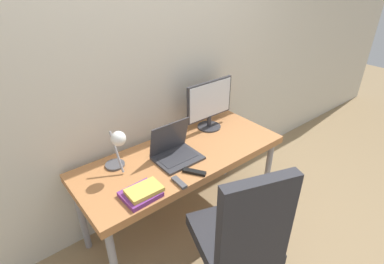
{
  "coord_description": "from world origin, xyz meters",
  "views": [
    {
      "loc": [
        -1.14,
        -1.19,
        1.98
      ],
      "look_at": [
        0.07,
        0.29,
        0.89
      ],
      "focal_mm": 28.0,
      "sensor_mm": 36.0,
      "label": 1
    }
  ],
  "objects_px": {
    "laptop": "(175,151)",
    "book_stack": "(142,193)",
    "desk_lamp": "(117,146)",
    "game_controller": "(138,197)",
    "office_chair": "(241,236)",
    "monitor": "(210,103)"
  },
  "relations": [
    {
      "from": "office_chair",
      "to": "book_stack",
      "type": "height_order",
      "value": "office_chair"
    },
    {
      "from": "laptop",
      "to": "office_chair",
      "type": "height_order",
      "value": "office_chair"
    },
    {
      "from": "game_controller",
      "to": "office_chair",
      "type": "bearing_deg",
      "value": -55.12
    },
    {
      "from": "monitor",
      "to": "book_stack",
      "type": "distance_m",
      "value": 1.03
    },
    {
      "from": "monitor",
      "to": "office_chair",
      "type": "distance_m",
      "value": 1.17
    },
    {
      "from": "laptop",
      "to": "desk_lamp",
      "type": "relative_size",
      "value": 0.98
    },
    {
      "from": "laptop",
      "to": "office_chair",
      "type": "distance_m",
      "value": 0.77
    },
    {
      "from": "office_chair",
      "to": "game_controller",
      "type": "bearing_deg",
      "value": 124.88
    },
    {
      "from": "desk_lamp",
      "to": "book_stack",
      "type": "relative_size",
      "value": 1.37
    },
    {
      "from": "laptop",
      "to": "book_stack",
      "type": "bearing_deg",
      "value": -152.6
    },
    {
      "from": "game_controller",
      "to": "laptop",
      "type": "bearing_deg",
      "value": 26.52
    },
    {
      "from": "desk_lamp",
      "to": "game_controller",
      "type": "height_order",
      "value": "desk_lamp"
    },
    {
      "from": "book_stack",
      "to": "laptop",
      "type": "bearing_deg",
      "value": 27.4
    },
    {
      "from": "monitor",
      "to": "desk_lamp",
      "type": "relative_size",
      "value": 1.41
    },
    {
      "from": "office_chair",
      "to": "game_controller",
      "type": "distance_m",
      "value": 0.66
    },
    {
      "from": "game_controller",
      "to": "desk_lamp",
      "type": "bearing_deg",
      "value": 80.74
    },
    {
      "from": "game_controller",
      "to": "monitor",
      "type": "bearing_deg",
      "value": 23.5
    },
    {
      "from": "office_chair",
      "to": "desk_lamp",
      "type": "bearing_deg",
      "value": 110.47
    },
    {
      "from": "book_stack",
      "to": "desk_lamp",
      "type": "bearing_deg",
      "value": 87.3
    },
    {
      "from": "desk_lamp",
      "to": "game_controller",
      "type": "xyz_separation_m",
      "value": [
        -0.05,
        -0.32,
        -0.19
      ]
    },
    {
      "from": "laptop",
      "to": "monitor",
      "type": "distance_m",
      "value": 0.57
    },
    {
      "from": "monitor",
      "to": "game_controller",
      "type": "bearing_deg",
      "value": -156.5
    }
  ]
}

